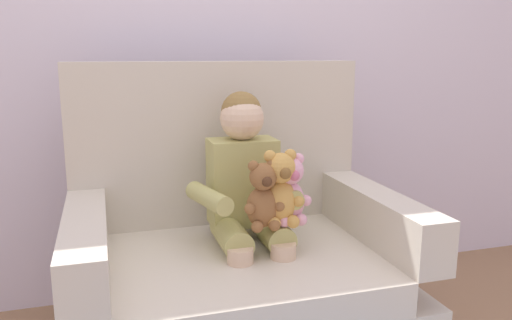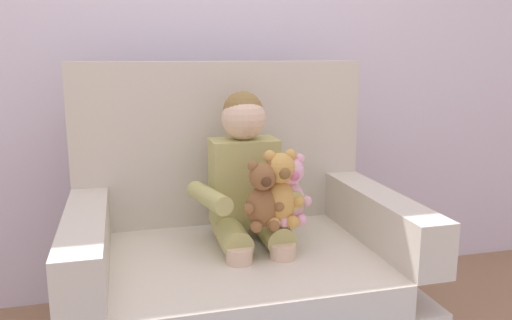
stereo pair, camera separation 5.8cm
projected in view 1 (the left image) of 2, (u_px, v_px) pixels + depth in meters
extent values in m
cube|color=silver|center=(198.00, 29.00, 2.45)|extent=(6.00, 0.10, 2.60)
cube|color=beige|center=(240.00, 320.00, 1.98)|extent=(1.23, 0.90, 0.35)
cube|color=beige|center=(245.00, 272.00, 1.87)|extent=(0.95, 0.76, 0.12)
cube|color=beige|center=(217.00, 142.00, 2.20)|extent=(1.23, 0.14, 0.69)
cube|color=beige|center=(86.00, 247.00, 1.68)|extent=(0.14, 0.76, 0.19)
cube|color=beige|center=(379.00, 217.00, 1.99)|extent=(0.14, 0.76, 0.19)
cube|color=tan|center=(242.00, 182.00, 2.01)|extent=(0.26, 0.16, 0.34)
sphere|color=beige|center=(242.00, 119.00, 1.96)|extent=(0.17, 0.17, 0.17)
sphere|color=olive|center=(241.00, 112.00, 1.97)|extent=(0.16, 0.16, 0.16)
cylinder|color=tan|center=(231.00, 236.00, 1.90)|extent=(0.11, 0.26, 0.11)
cylinder|color=beige|center=(240.00, 288.00, 1.81)|extent=(0.09, 0.09, 0.30)
cylinder|color=tan|center=(272.00, 231.00, 1.95)|extent=(0.11, 0.26, 0.11)
cylinder|color=beige|center=(283.00, 282.00, 1.86)|extent=(0.09, 0.09, 0.30)
cylinder|color=tan|center=(209.00, 198.00, 1.86)|extent=(0.13, 0.27, 0.07)
cylinder|color=tan|center=(291.00, 191.00, 1.95)|extent=(0.13, 0.27, 0.07)
ellipsoid|color=brown|center=(262.00, 207.00, 1.82)|extent=(0.11, 0.10, 0.15)
sphere|color=brown|center=(263.00, 177.00, 1.78)|extent=(0.10, 0.10, 0.10)
sphere|color=#4C2D19|center=(267.00, 182.00, 1.74)|extent=(0.04, 0.04, 0.04)
sphere|color=brown|center=(253.00, 166.00, 1.77)|extent=(0.04, 0.04, 0.04)
sphere|color=brown|center=(250.00, 209.00, 1.77)|extent=(0.04, 0.04, 0.04)
sphere|color=brown|center=(257.00, 227.00, 1.78)|extent=(0.04, 0.04, 0.04)
sphere|color=brown|center=(272.00, 165.00, 1.79)|extent=(0.04, 0.04, 0.04)
sphere|color=brown|center=(279.00, 206.00, 1.80)|extent=(0.04, 0.04, 0.04)
sphere|color=brown|center=(274.00, 225.00, 1.80)|extent=(0.04, 0.04, 0.04)
ellipsoid|color=gold|center=(279.00, 202.00, 1.85)|extent=(0.13, 0.11, 0.17)
sphere|color=gold|center=(281.00, 168.00, 1.81)|extent=(0.11, 0.11, 0.11)
sphere|color=brown|center=(285.00, 173.00, 1.77)|extent=(0.04, 0.04, 0.04)
sphere|color=gold|center=(270.00, 156.00, 1.80)|extent=(0.04, 0.04, 0.04)
sphere|color=gold|center=(266.00, 204.00, 1.80)|extent=(0.04, 0.04, 0.04)
sphere|color=gold|center=(274.00, 224.00, 1.81)|extent=(0.05, 0.05, 0.05)
sphere|color=gold|center=(290.00, 155.00, 1.82)|extent=(0.04, 0.04, 0.04)
sphere|color=gold|center=(298.00, 201.00, 1.83)|extent=(0.04, 0.04, 0.04)
sphere|color=gold|center=(293.00, 222.00, 1.83)|extent=(0.05, 0.05, 0.05)
ellipsoid|color=#EAA8BC|center=(288.00, 202.00, 1.87)|extent=(0.12, 0.10, 0.16)
sphere|color=#EAA8BC|center=(290.00, 171.00, 1.84)|extent=(0.10, 0.10, 0.10)
sphere|color=#CC6684|center=(294.00, 176.00, 1.80)|extent=(0.04, 0.04, 0.04)
sphere|color=#EAA8BC|center=(280.00, 160.00, 1.83)|extent=(0.04, 0.04, 0.04)
sphere|color=#EAA8BC|center=(276.00, 203.00, 1.83)|extent=(0.04, 0.04, 0.04)
sphere|color=#EAA8BC|center=(284.00, 221.00, 1.83)|extent=(0.04, 0.04, 0.04)
sphere|color=#EAA8BC|center=(299.00, 159.00, 1.85)|extent=(0.04, 0.04, 0.04)
sphere|color=#EAA8BC|center=(306.00, 200.00, 1.86)|extent=(0.04, 0.04, 0.04)
sphere|color=#EAA8BC|center=(301.00, 220.00, 1.85)|extent=(0.04, 0.04, 0.04)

